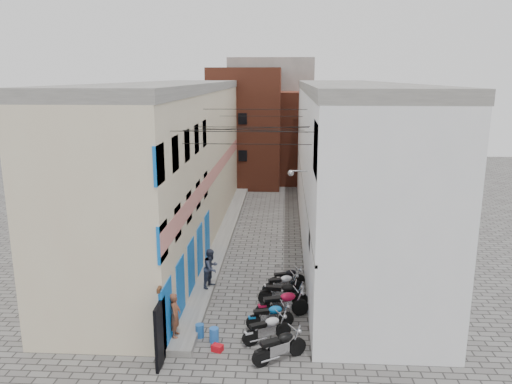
% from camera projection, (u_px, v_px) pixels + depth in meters
% --- Properties ---
extents(ground, '(90.00, 90.00, 0.00)m').
position_uv_depth(ground, '(238.00, 360.00, 16.87)').
color(ground, '#5B5855').
rests_on(ground, ground).
extents(plinth, '(0.90, 26.00, 0.25)m').
position_uv_depth(plinth, '(225.00, 235.00, 29.60)').
color(plinth, slate).
rests_on(plinth, ground).
extents(building_left, '(5.10, 27.00, 9.00)m').
position_uv_depth(building_left, '(173.00, 162.00, 28.73)').
color(building_left, beige).
rests_on(building_left, ground).
extents(building_right, '(5.94, 26.00, 9.00)m').
position_uv_depth(building_right, '(347.00, 164.00, 28.18)').
color(building_right, silver).
rests_on(building_right, ground).
extents(building_far_brick_left, '(6.00, 6.00, 10.00)m').
position_uv_depth(building_far_brick_left, '(246.00, 127.00, 43.06)').
color(building_far_brick_left, brown).
rests_on(building_far_brick_left, ground).
extents(building_far_brick_right, '(5.00, 6.00, 8.00)m').
position_uv_depth(building_far_brick_right, '(303.00, 137.00, 44.94)').
color(building_far_brick_right, brown).
rests_on(building_far_brick_right, ground).
extents(building_far_concrete, '(8.00, 5.00, 11.00)m').
position_uv_depth(building_far_concrete, '(271.00, 116.00, 48.66)').
color(building_far_concrete, slate).
rests_on(building_far_concrete, ground).
extents(far_shopfront, '(2.00, 0.30, 2.40)m').
position_uv_depth(far_shopfront, '(267.00, 177.00, 41.09)').
color(far_shopfront, black).
rests_on(far_shopfront, ground).
extents(overhead_wires, '(5.80, 13.02, 1.32)m').
position_uv_depth(overhead_wires, '(253.00, 126.00, 22.68)').
color(overhead_wires, black).
rests_on(overhead_wires, ground).
extents(motorcycle_a, '(2.09, 1.64, 1.19)m').
position_uv_depth(motorcycle_a, '(280.00, 345.00, 16.67)').
color(motorcycle_a, black).
rests_on(motorcycle_a, ground).
extents(motorcycle_b, '(1.97, 1.45, 1.11)m').
position_uv_depth(motorcycle_b, '(267.00, 328.00, 17.89)').
color(motorcycle_b, '#BBBAC0').
rests_on(motorcycle_b, ground).
extents(motorcycle_c, '(1.94, 1.05, 1.07)m').
position_uv_depth(motorcycle_c, '(270.00, 315.00, 18.89)').
color(motorcycle_c, '#0A5BA4').
rests_on(motorcycle_c, ground).
extents(motorcycle_d, '(2.27, 1.29, 1.25)m').
position_uv_depth(motorcycle_d, '(282.00, 303.00, 19.69)').
color(motorcycle_d, '#A40B2F').
rests_on(motorcycle_d, ground).
extents(motorcycle_e, '(2.14, 0.86, 1.21)m').
position_uv_depth(motorcycle_e, '(283.00, 292.00, 20.67)').
color(motorcycle_e, black).
rests_on(motorcycle_e, ground).
extents(motorcycle_f, '(1.89, 1.09, 1.04)m').
position_uv_depth(motorcycle_f, '(282.00, 283.00, 21.82)').
color(motorcycle_f, silver).
rests_on(motorcycle_f, ground).
extents(motorcycle_g, '(1.81, 1.08, 1.00)m').
position_uv_depth(motorcycle_g, '(287.00, 277.00, 22.54)').
color(motorcycle_g, black).
rests_on(motorcycle_g, ground).
extents(person_a, '(0.41, 0.61, 1.64)m').
position_uv_depth(person_a, '(175.00, 315.00, 17.74)').
color(person_a, brown).
rests_on(person_a, plinth).
extents(person_b, '(0.97, 1.05, 1.74)m').
position_uv_depth(person_b, '(211.00, 268.00, 21.92)').
color(person_b, '#303548').
rests_on(person_b, plinth).
extents(water_jug_near, '(0.44, 0.44, 0.53)m').
position_uv_depth(water_jug_near, '(214.00, 335.00, 17.95)').
color(water_jug_near, blue).
rests_on(water_jug_near, ground).
extents(water_jug_far, '(0.36, 0.36, 0.50)m').
position_uv_depth(water_jug_far, '(200.00, 331.00, 18.28)').
color(water_jug_far, '#225CAB').
rests_on(water_jug_far, ground).
extents(red_crate, '(0.44, 0.39, 0.23)m').
position_uv_depth(red_crate, '(217.00, 348.00, 17.38)').
color(red_crate, red).
rests_on(red_crate, ground).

